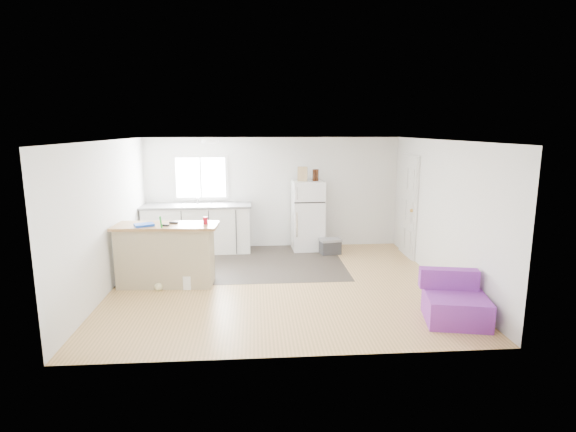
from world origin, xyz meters
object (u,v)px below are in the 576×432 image
object	(u,v)px
peninsula	(166,255)
mop	(160,276)
cleaner_jug	(187,282)
cardboard_box	(303,174)
purple_seat	(455,304)
blue_tray	(144,225)
bottle_right	(317,175)
refrigerator	(308,215)
red_cup	(205,221)
cooler	(330,246)
kitchen_cabinets	(198,228)
bottle_left	(314,175)

from	to	relation	value
peninsula	mop	bearing A→B (deg)	-100.30
cleaner_jug	peninsula	bearing A→B (deg)	147.82
mop	cardboard_box	bearing A→B (deg)	50.25
purple_seat	mop	size ratio (longest dim) A/B	0.75
blue_tray	bottle_right	bearing A→B (deg)	34.23
blue_tray	cardboard_box	xyz separation A→B (m)	(2.80, 2.12, 0.59)
refrigerator	blue_tray	xyz separation A→B (m)	(-2.92, -2.16, 0.30)
refrigerator	cardboard_box	size ratio (longest dim) A/B	4.99
peninsula	red_cup	world-z (taller)	red_cup
cooler	red_cup	world-z (taller)	red_cup
kitchen_cabinets	refrigerator	xyz separation A→B (m)	(2.35, 0.02, 0.23)
red_cup	blue_tray	distance (m)	0.98
peninsula	bottle_right	distance (m)	3.63
purple_seat	cleaner_jug	xyz separation A→B (m)	(-3.82, 1.49, -0.12)
peninsula	cardboard_box	xyz separation A→B (m)	(2.50, 2.04, 1.12)
peninsula	blue_tray	xyz separation A→B (m)	(-0.31, -0.08, 0.53)
mop	red_cup	bearing A→B (deg)	25.84
mop	bottle_left	world-z (taller)	bottle_left
kitchen_cabinets	cooler	world-z (taller)	kitchen_cabinets
kitchen_cabinets	purple_seat	distance (m)	5.47
refrigerator	cooler	bearing A→B (deg)	-45.64
cooler	purple_seat	xyz separation A→B (m)	(1.14, -3.42, 0.07)
refrigerator	bottle_right	xyz separation A→B (m)	(0.18, -0.05, 0.87)
kitchen_cabinets	cleaner_jug	size ratio (longest dim) A/B	8.37
peninsula	cleaner_jug	xyz separation A→B (m)	(0.37, -0.26, -0.40)
kitchen_cabinets	cleaner_jug	world-z (taller)	kitchen_cabinets
peninsula	bottle_left	xyz separation A→B (m)	(2.74, 2.02, 1.10)
cardboard_box	bottle_right	distance (m)	0.31
mop	cardboard_box	world-z (taller)	cardboard_box
peninsula	cleaner_jug	size ratio (longest dim) A/B	6.28
mop	refrigerator	bearing A→B (deg)	49.37
cleaner_jug	bottle_left	xyz separation A→B (m)	(2.37, 2.28, 1.50)
blue_tray	cleaner_jug	bearing A→B (deg)	-14.38
refrigerator	mop	distance (m)	3.58
blue_tray	bottle_right	xyz separation A→B (m)	(3.11, 2.11, 0.57)
blue_tray	bottle_right	size ratio (longest dim) A/B	1.20
peninsula	purple_seat	xyz separation A→B (m)	(4.19, -1.75, -0.28)
cleaner_jug	bottle_right	xyz separation A→B (m)	(2.43, 2.29, 1.50)
refrigerator	bottle_right	world-z (taller)	bottle_right
bottle_left	mop	bearing A→B (deg)	-141.00
purple_seat	bottle_left	bearing A→B (deg)	122.82
cooler	bottle_right	bearing A→B (deg)	113.51
purple_seat	red_cup	bearing A→B (deg)	165.62
mop	kitchen_cabinets	bearing A→B (deg)	90.33
bottle_left	peninsula	bearing A→B (deg)	-143.61
blue_tray	kitchen_cabinets	bearing A→B (deg)	74.97
peninsula	cooler	xyz separation A→B (m)	(3.05, 1.67, -0.36)
mop	bottle_right	world-z (taller)	bottle_right
cleaner_jug	cardboard_box	bearing A→B (deg)	49.91
mop	cardboard_box	xyz separation A→B (m)	(2.55, 2.29, 1.41)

